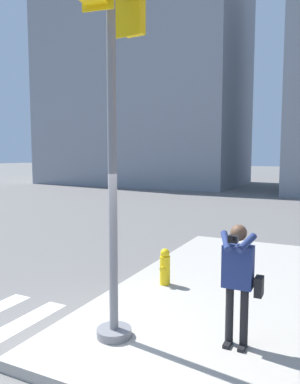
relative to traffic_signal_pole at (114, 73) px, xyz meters
The scene contains 5 objects.
ground_plane 3.95m from the traffic_signal_pole, 130.37° to the right, with size 160.00×160.00×0.00m, color slate.
traffic_signal_pole is the anchor object (origin of this frame).
person_photographer 3.17m from the traffic_signal_pole, 17.69° to the left, with size 0.58×0.54×1.68m.
fire_hydrant 4.04m from the traffic_signal_pole, 96.11° to the left, with size 0.21×0.27×0.73m.
building_left 31.07m from the traffic_signal_pole, 116.03° to the left, with size 17.80×11.24×21.98m.
Camera 1 is at (3.27, -3.70, 2.78)m, focal length 35.00 mm.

